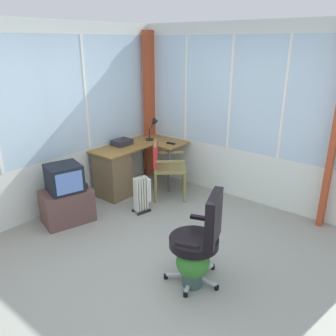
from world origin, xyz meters
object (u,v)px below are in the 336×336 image
at_px(potted_plant, 194,263).
at_px(desk_lamp, 154,125).
at_px(tv_remote, 171,143).
at_px(wooden_armchair, 162,162).
at_px(space_heater, 142,194).
at_px(paper_tray, 122,142).
at_px(office_chair, 202,234).
at_px(desk, 116,171).
at_px(tv_on_stand, 67,197).

bearing_deg(potted_plant, desk_lamp, 48.75).
xyz_separation_m(desk_lamp, tv_remote, (-0.04, -0.38, -0.24)).
height_order(wooden_armchair, space_heater, wooden_armchair).
distance_m(wooden_armchair, space_heater, 0.65).
xyz_separation_m(paper_tray, office_chair, (-1.19, -2.34, -0.24)).
bearing_deg(space_heater, office_chair, -116.64).
relative_size(paper_tray, potted_plant, 0.67).
bearing_deg(potted_plant, space_heater, 60.10).
bearing_deg(desk, wooden_armchair, -57.21).
bearing_deg(desk, paper_tray, 25.20).
xyz_separation_m(desk, paper_tray, (0.27, 0.12, 0.38)).
xyz_separation_m(desk, desk_lamp, (0.84, -0.07, 0.58)).
xyz_separation_m(desk_lamp, potted_plant, (-1.86, -2.13, -0.73)).
xyz_separation_m(tv_on_stand, potted_plant, (-0.00, -2.08, -0.10)).
height_order(paper_tray, space_heater, paper_tray).
relative_size(desk_lamp, wooden_armchair, 0.43).
relative_size(office_chair, potted_plant, 2.20).
xyz_separation_m(office_chair, space_heater, (0.76, 1.51, -0.28)).
relative_size(tv_remote, office_chair, 0.15).
bearing_deg(tv_remote, potted_plant, -140.94).
distance_m(office_chair, tv_on_stand, 2.11).
height_order(paper_tray, potted_plant, paper_tray).
distance_m(tv_remote, wooden_armchair, 0.47).
distance_m(space_heater, potted_plant, 1.72).
height_order(office_chair, tv_on_stand, office_chair).
bearing_deg(desk_lamp, paper_tray, 161.08).
height_order(office_chair, potted_plant, office_chair).
xyz_separation_m(office_chair, tv_on_stand, (-0.09, 2.10, -0.19)).
bearing_deg(wooden_armchair, office_chair, -129.40).
xyz_separation_m(desk, tv_on_stand, (-1.02, -0.12, -0.05)).
bearing_deg(wooden_armchair, space_heater, -170.41).
bearing_deg(desk, office_chair, -112.55).
distance_m(tv_on_stand, potted_plant, 2.09).
bearing_deg(wooden_armchair, paper_tray, 100.01).
bearing_deg(paper_tray, office_chair, -116.86).
distance_m(desk, paper_tray, 0.48).
relative_size(desk, paper_tray, 4.79).
bearing_deg(tv_remote, space_heater, -169.94).
bearing_deg(office_chair, potted_plant, 168.31).
relative_size(tv_on_stand, space_heater, 1.53).
distance_m(paper_tray, wooden_armchair, 0.78).
bearing_deg(tv_remote, desk, 145.91).
bearing_deg(space_heater, tv_on_stand, 145.14).
relative_size(desk_lamp, office_chair, 0.39).
xyz_separation_m(tv_remote, paper_tray, (-0.54, 0.58, 0.03)).
relative_size(wooden_armchair, tv_on_stand, 1.09).
distance_m(desk_lamp, wooden_armchair, 0.81).
relative_size(paper_tray, tv_on_stand, 0.37).
relative_size(space_heater, potted_plant, 1.19).
distance_m(tv_on_stand, space_heater, 1.04).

